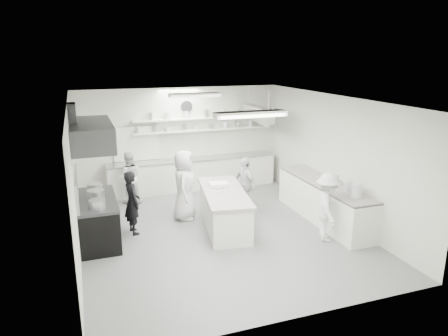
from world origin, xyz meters
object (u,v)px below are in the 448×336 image
object	(u,v)px
cook_stove	(132,203)
cook_back	(129,178)
stove	(98,221)
back_counter	(193,174)
right_counter	(324,202)
prep_island	(224,210)

from	to	relation	value
cook_stove	cook_back	size ratio (longest dim) A/B	1.02
stove	cook_back	bearing A→B (deg)	66.74
back_counter	right_counter	world-z (taller)	right_counter
cook_back	stove	bearing A→B (deg)	69.36
prep_island	right_counter	bearing A→B (deg)	0.44
prep_island	cook_stove	bearing A→B (deg)	178.63
prep_island	cook_stove	world-z (taller)	cook_stove
cook_back	prep_island	bearing A→B (deg)	130.40
cook_back	back_counter	bearing A→B (deg)	-160.02
back_counter	cook_back	distance (m)	2.07
stove	right_counter	distance (m)	5.28
right_counter	cook_back	world-z (taller)	cook_back
cook_stove	prep_island	bearing A→B (deg)	-111.60
cook_stove	cook_back	xyz separation A→B (m)	(0.18, 2.03, -0.01)
stove	cook_stove	world-z (taller)	cook_stove
back_counter	right_counter	bearing A→B (deg)	-55.35
back_counter	cook_stove	xyz separation A→B (m)	(-2.14, -2.64, 0.27)
back_counter	cook_stove	bearing A→B (deg)	-128.93
stove	back_counter	world-z (taller)	back_counter
back_counter	right_counter	distance (m)	4.13
right_counter	prep_island	bearing A→B (deg)	171.26
back_counter	cook_stove	size ratio (longest dim) A/B	3.43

